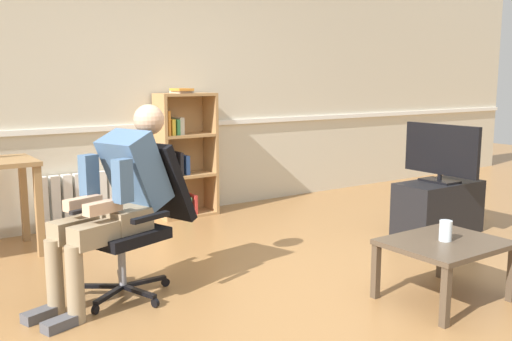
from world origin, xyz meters
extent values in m
plane|color=olive|center=(0.00, 0.00, 0.00)|extent=(18.00, 18.00, 0.00)
cube|color=beige|center=(0.00, 2.65, 1.35)|extent=(12.00, 0.10, 2.70)
cube|color=white|center=(0.00, 2.58, 0.92)|extent=(12.00, 0.03, 0.05)
cube|color=#9E7547|center=(-1.19, 1.89, 0.36)|extent=(0.06, 0.06, 0.72)
cube|color=#9E7547|center=(-1.19, 2.41, 0.36)|extent=(0.06, 0.06, 0.72)
cube|color=#AD7F4C|center=(0.10, 2.42, 0.62)|extent=(0.03, 0.28, 1.24)
cube|color=#AD7F4C|center=(0.67, 2.42, 0.62)|extent=(0.03, 0.28, 1.24)
cube|color=#AD7F4C|center=(0.39, 2.56, 0.62)|extent=(0.56, 0.02, 1.24)
cube|color=#AD7F4C|center=(0.39, 2.42, 0.01)|extent=(0.53, 0.28, 0.03)
cube|color=#AD7F4C|center=(0.39, 2.42, 0.42)|extent=(0.53, 0.28, 0.03)
cube|color=#AD7F4C|center=(0.39, 2.42, 0.83)|extent=(0.53, 0.28, 0.03)
cube|color=#AD7F4C|center=(0.39, 2.42, 1.23)|extent=(0.53, 0.28, 0.03)
cube|color=beige|center=(0.15, 2.41, 0.10)|extent=(0.04, 0.19, 0.15)
cube|color=#89428E|center=(0.15, 2.43, 0.55)|extent=(0.05, 0.19, 0.23)
cube|color=orange|center=(0.15, 2.40, 0.96)|extent=(0.02, 0.19, 0.24)
cube|color=gold|center=(0.22, 2.41, 0.14)|extent=(0.04, 0.19, 0.23)
cube|color=black|center=(0.20, 2.42, 0.55)|extent=(0.05, 0.19, 0.24)
cube|color=gold|center=(0.21, 2.41, 0.92)|extent=(0.04, 0.19, 0.16)
cube|color=beige|center=(0.27, 2.42, 0.11)|extent=(0.03, 0.19, 0.16)
cube|color=black|center=(0.28, 2.41, 0.55)|extent=(0.03, 0.19, 0.23)
cube|color=#38844C|center=(0.26, 2.42, 0.92)|extent=(0.03, 0.19, 0.15)
cube|color=#38844C|center=(0.36, 2.40, 0.12)|extent=(0.04, 0.19, 0.18)
cube|color=#2D519E|center=(0.36, 2.44, 0.53)|extent=(0.04, 0.19, 0.19)
cube|color=beige|center=(0.30, 2.43, 0.92)|extent=(0.05, 0.19, 0.17)
cube|color=red|center=(0.43, 2.40, 0.12)|extent=(0.03, 0.19, 0.19)
cube|color=beige|center=(0.35, 2.42, 1.26)|extent=(0.16, 0.22, 0.02)
cube|color=orange|center=(0.33, 2.39, 1.28)|extent=(0.16, 0.22, 0.02)
cube|color=white|center=(-1.00, 2.54, 0.26)|extent=(0.08, 0.08, 0.52)
cube|color=white|center=(-0.89, 2.54, 0.26)|extent=(0.08, 0.08, 0.52)
cube|color=white|center=(-0.78, 2.54, 0.26)|extent=(0.08, 0.08, 0.52)
cube|color=white|center=(-0.68, 2.54, 0.26)|extent=(0.08, 0.08, 0.52)
cube|color=white|center=(-0.57, 2.54, 0.26)|extent=(0.08, 0.08, 0.52)
cube|color=white|center=(-0.46, 2.54, 0.26)|extent=(0.08, 0.08, 0.52)
cube|color=white|center=(-0.35, 2.54, 0.26)|extent=(0.08, 0.08, 0.52)
cube|color=black|center=(-0.93, 0.59, 0.07)|extent=(0.13, 0.30, 0.02)
cylinder|color=black|center=(-0.88, 0.45, 0.03)|extent=(0.04, 0.06, 0.06)
cube|color=black|center=(-0.82, 0.73, 0.07)|extent=(0.30, 0.04, 0.02)
cylinder|color=black|center=(-0.67, 0.73, 0.03)|extent=(0.06, 0.02, 0.06)
cube|color=black|center=(-0.93, 0.88, 0.07)|extent=(0.13, 0.30, 0.02)
cylinder|color=black|center=(-0.88, 1.02, 0.03)|extent=(0.04, 0.06, 0.06)
cube|color=black|center=(-1.10, 0.82, 0.07)|extent=(0.26, 0.20, 0.02)
cylinder|color=black|center=(-1.22, 0.91, 0.03)|extent=(0.06, 0.05, 0.06)
cube|color=black|center=(-1.10, 0.64, 0.07)|extent=(0.26, 0.21, 0.02)
cylinder|color=black|center=(-1.22, 0.56, 0.03)|extent=(0.06, 0.05, 0.06)
cylinder|color=gray|center=(-0.97, 0.73, 0.23)|extent=(0.05, 0.05, 0.30)
cube|color=black|center=(-0.97, 0.73, 0.41)|extent=(0.58, 0.58, 0.07)
cube|color=black|center=(-0.65, 0.84, 0.70)|extent=(0.40, 0.50, 0.54)
cube|color=black|center=(-1.04, 0.99, 0.56)|extent=(0.28, 0.13, 0.03)
cube|color=black|center=(-0.87, 0.49, 0.56)|extent=(0.28, 0.13, 0.03)
cube|color=#937F60|center=(-0.97, 0.73, 0.52)|extent=(0.35, 0.40, 0.14)
cube|color=#476689|center=(-0.85, 0.77, 0.81)|extent=(0.46, 0.44, 0.52)
sphere|color=#D6A884|center=(-0.72, 0.82, 1.12)|extent=(0.20, 0.20, 0.20)
cube|color=black|center=(-1.24, 0.65, 0.62)|extent=(0.15, 0.08, 0.02)
cube|color=#937F60|center=(-1.20, 0.76, 0.49)|extent=(0.44, 0.25, 0.13)
cylinder|color=#937F60|center=(-1.40, 0.70, 0.23)|extent=(0.10, 0.10, 0.46)
cube|color=#4C4C51|center=(-1.50, 0.67, 0.03)|extent=(0.24, 0.15, 0.06)
cube|color=#937F60|center=(-1.14, 0.57, 0.49)|extent=(0.44, 0.25, 0.13)
cylinder|color=#937F60|center=(-1.34, 0.51, 0.23)|extent=(0.10, 0.10, 0.46)
cube|color=#4C4C51|center=(-1.44, 0.48, 0.03)|extent=(0.24, 0.15, 0.06)
cube|color=#476689|center=(-1.12, 0.85, 0.79)|extent=(0.12, 0.11, 0.26)
cube|color=#D6A884|center=(-1.19, 0.76, 0.64)|extent=(0.25, 0.14, 0.07)
cube|color=#476689|center=(-1.02, 0.55, 0.79)|extent=(0.12, 0.11, 0.26)
cube|color=#D6A884|center=(-1.13, 0.58, 0.64)|extent=(0.25, 0.14, 0.07)
cube|color=black|center=(1.92, 0.53, 0.24)|extent=(0.82, 0.40, 0.48)
cube|color=black|center=(1.92, 0.53, 0.49)|extent=(0.21, 0.32, 0.02)
cylinder|color=black|center=(1.92, 0.53, 0.52)|extent=(0.04, 0.04, 0.05)
cube|color=black|center=(1.92, 0.53, 0.77)|extent=(0.05, 0.76, 0.44)
cube|color=white|center=(1.94, 0.53, 0.77)|extent=(0.02, 0.72, 0.41)
cube|color=#4C3D2D|center=(0.34, -0.74, 0.18)|extent=(0.04, 0.04, 0.35)
cube|color=#4C3D2D|center=(1.00, -0.74, 0.18)|extent=(0.04, 0.04, 0.35)
cube|color=#4C3D2D|center=(1.00, -0.21, 0.18)|extent=(0.04, 0.04, 0.35)
cube|color=#4C3D2D|center=(0.34, -0.21, 0.18)|extent=(0.04, 0.04, 0.35)
cube|color=#4C3D2D|center=(0.67, -0.47, 0.37)|extent=(0.72, 0.58, 0.03)
cylinder|color=silver|center=(0.67, -0.47, 0.45)|extent=(0.08, 0.08, 0.13)
camera|label=1|loc=(-2.23, -2.58, 1.38)|focal=39.38mm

